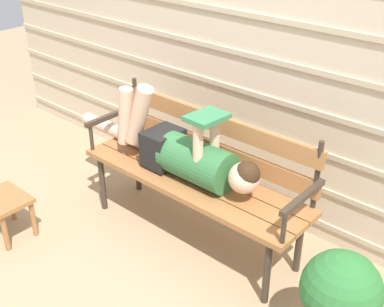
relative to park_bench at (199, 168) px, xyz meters
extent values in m
plane|color=tan|center=(0.00, -0.25, -0.52)|extent=(12.00, 12.00, 0.00)
cube|color=beige|center=(0.00, 0.53, 0.65)|extent=(5.48, 0.06, 2.34)
cube|color=#C1AD8E|center=(0.00, 0.50, -0.39)|extent=(5.48, 0.02, 0.04)
cube|color=#C1AD8E|center=(0.00, 0.50, -0.13)|extent=(5.48, 0.02, 0.04)
cube|color=#C1AD8E|center=(0.00, 0.50, 0.13)|extent=(5.48, 0.02, 0.04)
cube|color=#C1AD8E|center=(0.00, 0.50, 0.39)|extent=(5.48, 0.02, 0.04)
cube|color=#C1AD8E|center=(0.00, 0.50, 0.65)|extent=(5.48, 0.02, 0.04)
cube|color=#C1AD8E|center=(0.00, 0.50, 0.91)|extent=(5.48, 0.02, 0.04)
cube|color=#9E6638|center=(0.00, -0.22, -0.06)|extent=(1.64, 0.14, 0.04)
cube|color=#9E6638|center=(0.00, -0.07, -0.06)|extent=(1.64, 0.14, 0.04)
cube|color=#9E6638|center=(0.00, 0.08, -0.06)|extent=(1.64, 0.14, 0.04)
cube|color=#9E6638|center=(0.00, 0.16, 0.08)|extent=(1.58, 0.05, 0.11)
cube|color=#9E6638|center=(0.00, 0.16, 0.28)|extent=(1.58, 0.05, 0.11)
cylinder|color=#382D23|center=(-0.76, 0.16, 0.18)|extent=(0.03, 0.03, 0.44)
cylinder|color=#382D23|center=(0.76, 0.16, 0.18)|extent=(0.03, 0.03, 0.44)
cylinder|color=#382D23|center=(-0.72, -0.25, -0.30)|extent=(0.04, 0.04, 0.44)
cylinder|color=#382D23|center=(0.72, -0.25, -0.30)|extent=(0.04, 0.04, 0.44)
cylinder|color=#382D23|center=(-0.72, 0.11, -0.30)|extent=(0.04, 0.04, 0.44)
cylinder|color=#382D23|center=(0.72, 0.11, -0.30)|extent=(0.04, 0.04, 0.44)
cube|color=#382D23|center=(-0.80, -0.07, 0.16)|extent=(0.04, 0.43, 0.03)
cylinder|color=#382D23|center=(-0.80, -0.25, 0.06)|extent=(0.03, 0.03, 0.20)
cube|color=#382D23|center=(0.80, -0.07, 0.16)|extent=(0.04, 0.43, 0.03)
cylinder|color=#382D23|center=(0.80, -0.25, 0.06)|extent=(0.03, 0.03, 0.20)
cylinder|color=#33703D|center=(0.05, -0.07, 0.09)|extent=(0.48, 0.27, 0.27)
cube|color=black|center=(-0.26, -0.07, 0.09)|extent=(0.20, 0.26, 0.24)
sphere|color=beige|center=(0.41, -0.07, 0.12)|extent=(0.19, 0.19, 0.19)
sphere|color=#382314|center=(0.43, -0.07, 0.16)|extent=(0.16, 0.16, 0.16)
cylinder|color=beige|center=(-0.41, -0.13, 0.30)|extent=(0.25, 0.11, 0.45)
cylinder|color=beige|center=(-0.55, -0.13, 0.25)|extent=(0.15, 0.09, 0.42)
cylinder|color=beige|center=(-0.74, -0.01, 0.01)|extent=(0.81, 0.10, 0.10)
cylinder|color=beige|center=(0.12, -0.15, 0.25)|extent=(0.06, 0.06, 0.32)
cylinder|color=beige|center=(0.12, 0.01, 0.25)|extent=(0.06, 0.06, 0.32)
cube|color=#337A4C|center=(0.12, -0.07, 0.43)|extent=(0.19, 0.26, 0.04)
cube|color=#9E6638|center=(-0.97, -0.88, -0.23)|extent=(0.35, 0.26, 0.03)
cylinder|color=#9E6638|center=(-0.83, -0.99, -0.38)|extent=(0.04, 0.04, 0.28)
cylinder|color=#9E6638|center=(-1.11, -0.78, -0.38)|extent=(0.04, 0.04, 0.28)
cylinder|color=#9E6638|center=(-0.83, -0.78, -0.38)|extent=(0.04, 0.04, 0.28)
sphere|color=#2D7033|center=(1.18, -0.33, -0.08)|extent=(0.40, 0.40, 0.40)
camera|label=1|loc=(1.80, -2.13, 1.64)|focal=46.10mm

